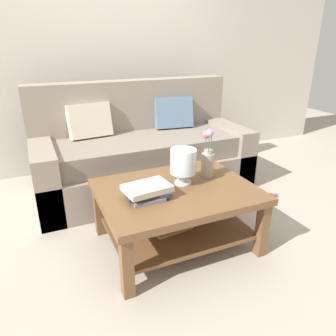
% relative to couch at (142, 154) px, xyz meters
% --- Properties ---
extents(ground_plane, '(10.00, 10.00, 0.00)m').
position_rel_couch_xyz_m(ground_plane, '(-0.14, -0.79, -0.36)').
color(ground_plane, '#ADA393').
extents(back_wall, '(6.40, 0.12, 2.70)m').
position_rel_couch_xyz_m(back_wall, '(-0.14, 0.86, 0.99)').
color(back_wall, beige).
rests_on(back_wall, ground).
extents(couch, '(2.08, 0.90, 1.06)m').
position_rel_couch_xyz_m(couch, '(0.00, 0.00, 0.00)').
color(couch, gray).
rests_on(couch, ground).
extents(coffee_table, '(1.09, 0.84, 0.46)m').
position_rel_couch_xyz_m(coffee_table, '(-0.11, -1.05, -0.03)').
color(coffee_table, brown).
rests_on(coffee_table, ground).
extents(book_stack_main, '(0.32, 0.24, 0.09)m').
position_rel_couch_xyz_m(book_stack_main, '(-0.35, -1.10, 0.14)').
color(book_stack_main, slate).
rests_on(book_stack_main, coffee_table).
extents(glass_hurricane_vase, '(0.19, 0.19, 0.26)m').
position_rel_couch_xyz_m(glass_hurricane_vase, '(-0.03, -0.99, 0.26)').
color(glass_hurricane_vase, silver).
rests_on(glass_hurricane_vase, coffee_table).
extents(flower_pitcher, '(0.10, 0.12, 0.38)m').
position_rel_couch_xyz_m(flower_pitcher, '(0.20, -0.95, 0.24)').
color(flower_pitcher, '#9E998E').
rests_on(flower_pitcher, coffee_table).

